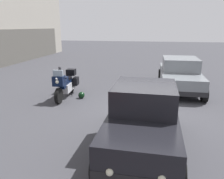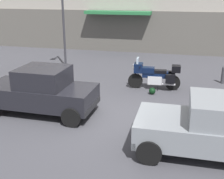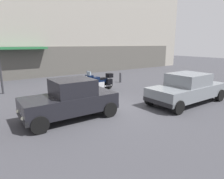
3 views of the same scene
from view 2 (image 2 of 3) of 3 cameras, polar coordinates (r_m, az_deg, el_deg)
The scene contains 6 objects.
ground_plane at distance 9.94m, azimuth -1.65°, elevation -5.50°, with size 80.00×80.00×0.00m, color #38383D.
motorcycle at distance 12.72m, azimuth 8.47°, elevation 2.79°, with size 2.26×0.78×1.36m.
helmet at distance 12.18m, azimuth 7.89°, elevation -0.28°, with size 0.28×0.28×0.28m, color black.
car_hatchback_near at distance 10.34m, azimuth -13.68°, elevation -0.26°, with size 3.90×1.83×1.64m.
streetlamp_curbside at distance 16.19m, azimuth -9.75°, elevation 13.58°, with size 0.28×0.94×4.34m.
bollard_curbside at distance 14.35m, azimuth 20.97°, elevation 2.79°, with size 0.16×0.16×0.81m.
Camera 2 is at (2.44, -8.72, 4.11)m, focal length 46.63 mm.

